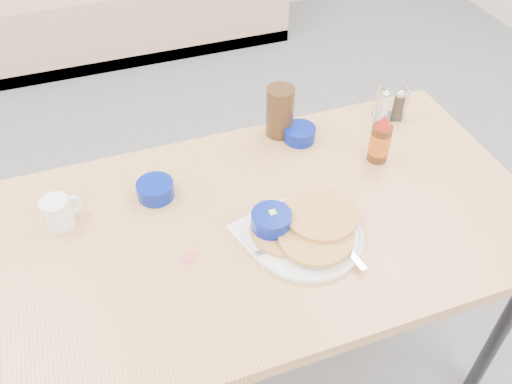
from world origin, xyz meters
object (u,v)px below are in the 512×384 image
object	(u,v)px
coffee_mug	(59,212)
amber_tumbler	(280,112)
syrup_bottle	(380,141)
creamer_bowl	(155,190)
butter_bowl	(300,134)
grits_setting	(272,225)
condiment_caddy	(391,107)
dining_table	(277,233)
pancake_plate	(307,231)

from	to	relation	value
coffee_mug	amber_tumbler	distance (m)	0.70
amber_tumbler	syrup_bottle	bearing A→B (deg)	-43.43
creamer_bowl	butter_bowl	xyz separation A→B (m)	(0.47, 0.10, -0.00)
grits_setting	condiment_caddy	distance (m)	0.64
butter_bowl	amber_tumbler	size ratio (longest dim) A/B	0.61
dining_table	syrup_bottle	size ratio (longest dim) A/B	8.82
coffee_mug	butter_bowl	bearing A→B (deg)	9.34
coffee_mug	butter_bowl	size ratio (longest dim) A/B	1.07
dining_table	coffee_mug	world-z (taller)	coffee_mug
grits_setting	dining_table	bearing A→B (deg)	53.44
coffee_mug	amber_tumbler	bearing A→B (deg)	14.16
dining_table	amber_tumbler	xyz separation A→B (m)	(0.14, 0.34, 0.14)
grits_setting	condiment_caddy	size ratio (longest dim) A/B	1.85
creamer_bowl	condiment_caddy	bearing A→B (deg)	7.71
dining_table	condiment_caddy	distance (m)	0.59
creamer_bowl	condiment_caddy	distance (m)	0.80
coffee_mug	syrup_bottle	bearing A→B (deg)	-2.78
amber_tumbler	condiment_caddy	xyz separation A→B (m)	(0.37, -0.04, -0.04)
coffee_mug	grits_setting	xyz separation A→B (m)	(0.50, -0.22, -0.01)
amber_tumbler	condiment_caddy	world-z (taller)	amber_tumbler
butter_bowl	amber_tumbler	xyz separation A→B (m)	(-0.05, 0.05, 0.06)
pancake_plate	syrup_bottle	world-z (taller)	syrup_bottle
dining_table	condiment_caddy	size ratio (longest dim) A/B	11.44
dining_table	grits_setting	bearing A→B (deg)	-126.56
grits_setting	creamer_bowl	bearing A→B (deg)	136.62
dining_table	condiment_caddy	bearing A→B (deg)	30.41
grits_setting	condiment_caddy	bearing A→B (deg)	32.50
amber_tumbler	syrup_bottle	xyz separation A→B (m)	(0.23, -0.22, -0.01)
dining_table	creamer_bowl	distance (m)	0.35
dining_table	creamer_bowl	world-z (taller)	creamer_bowl
dining_table	pancake_plate	xyz separation A→B (m)	(0.05, -0.09, 0.08)
creamer_bowl	dining_table	bearing A→B (deg)	-33.43
pancake_plate	condiment_caddy	distance (m)	0.60
pancake_plate	coffee_mug	size ratio (longest dim) A/B	2.80
coffee_mug	syrup_bottle	xyz separation A→B (m)	(0.91, -0.04, 0.03)
coffee_mug	condiment_caddy	xyz separation A→B (m)	(1.04, 0.13, -0.00)
dining_table	creamer_bowl	xyz separation A→B (m)	(-0.29, 0.19, 0.08)
coffee_mug	creamer_bowl	xyz separation A→B (m)	(0.25, 0.02, -0.02)
amber_tumbler	condiment_caddy	bearing A→B (deg)	-6.89
grits_setting	syrup_bottle	xyz separation A→B (m)	(0.40, 0.17, 0.04)
dining_table	syrup_bottle	xyz separation A→B (m)	(0.37, 0.12, 0.13)
grits_setting	coffee_mug	bearing A→B (deg)	156.74
dining_table	butter_bowl	world-z (taller)	butter_bowl
creamer_bowl	syrup_bottle	world-z (taller)	syrup_bottle
creamer_bowl	syrup_bottle	distance (m)	0.66
butter_bowl	syrup_bottle	size ratio (longest dim) A/B	0.62
condiment_caddy	syrup_bottle	world-z (taller)	syrup_bottle
creamer_bowl	amber_tumbler	distance (m)	0.45
grits_setting	butter_bowl	distance (m)	0.40
grits_setting	creamer_bowl	distance (m)	0.34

